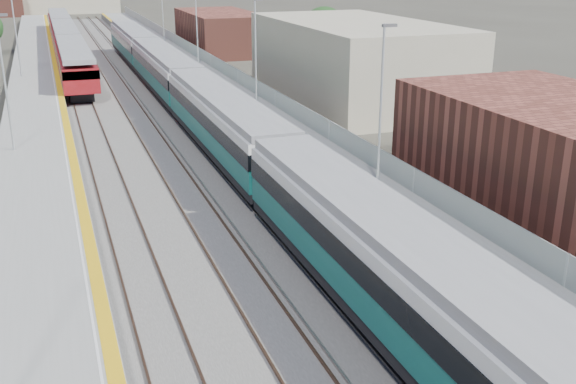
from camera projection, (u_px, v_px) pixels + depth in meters
ground at (152, 101)px, 55.85m from camera, size 320.00×320.00×0.00m
ballast_bed at (121, 97)px, 57.35m from camera, size 10.50×155.00×0.06m
tracks at (126, 92)px, 59.00m from camera, size 8.96×160.00×0.17m
platform_right at (207, 85)px, 59.56m from camera, size 4.70×155.00×8.52m
platform_left at (36, 96)px, 55.02m from camera, size 4.30×155.00×8.52m
green_train at (190, 91)px, 48.13m from camera, size 2.91×80.88×3.20m
red_train at (66, 40)px, 78.37m from camera, size 2.86×58.08×3.61m
tree_d at (324, 29)px, 71.37m from camera, size 4.70×4.70×6.37m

